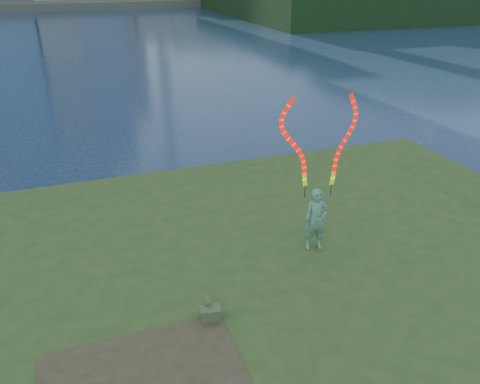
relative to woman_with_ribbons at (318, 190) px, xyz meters
name	(u,v)px	position (x,y,z in m)	size (l,w,h in m)	color
ground	(223,288)	(-2.16, 0.22, -2.25)	(320.00, 320.00, 0.00)	#18243C
grassy_knoll	(260,346)	(-2.16, -2.08, -1.91)	(20.00, 18.00, 0.80)	#39491A
wooded_hill	(449,7)	(57.41, 60.17, -2.09)	(78.00, 50.00, 63.00)	black
woman_with_ribbons	(318,190)	(0.00, 0.00, 0.00)	(1.94, 0.57, 3.87)	#196539
canvas_bag	(210,313)	(-2.96, -1.57, -1.30)	(0.40, 0.46, 0.35)	#494F28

